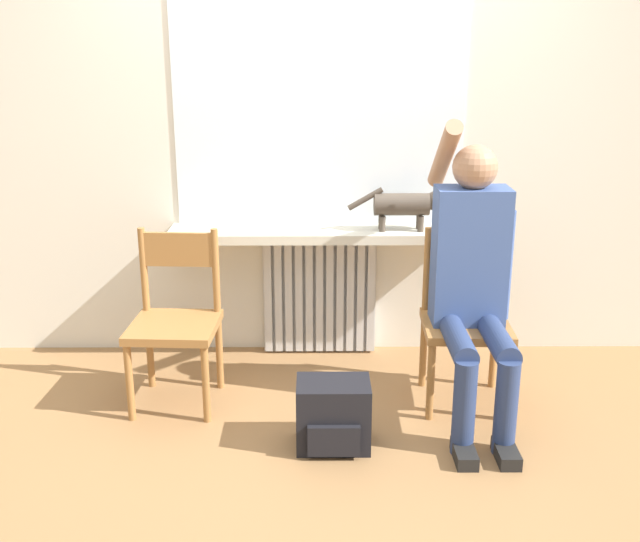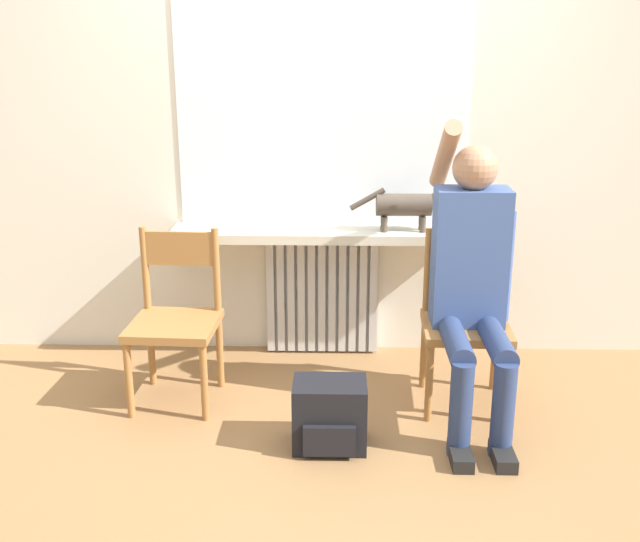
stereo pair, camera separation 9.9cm
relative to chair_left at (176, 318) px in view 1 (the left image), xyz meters
The scene contains 10 objects.
ground_plane 0.99m from the chair_left, 37.97° to the right, with size 12.00×12.00×0.00m, color olive.
wall_with_window 1.34m from the chair_left, 44.20° to the left, with size 7.00×0.06×2.70m.
radiator 0.93m from the chair_left, 40.74° to the left, with size 0.64×0.08×0.70m.
windowsill 0.91m from the chair_left, 35.68° to the left, with size 1.62×0.30×0.05m.
window_glass 1.34m from the chair_left, 42.69° to the left, with size 1.55×0.01×1.24m.
chair_left is the anchor object (origin of this frame).
chair_right 1.41m from the chair_left, ahead, with size 0.43×0.43×0.85m.
person 1.44m from the chair_left, ahead, with size 0.36×1.04×1.39m.
cat 1.34m from the chair_left, 22.35° to the left, with size 0.51×0.12×0.23m.
backpack 0.93m from the chair_left, 30.96° to the right, with size 0.32×0.25×0.30m.
Camera 1 is at (-0.02, -2.85, 1.73)m, focal length 42.00 mm.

